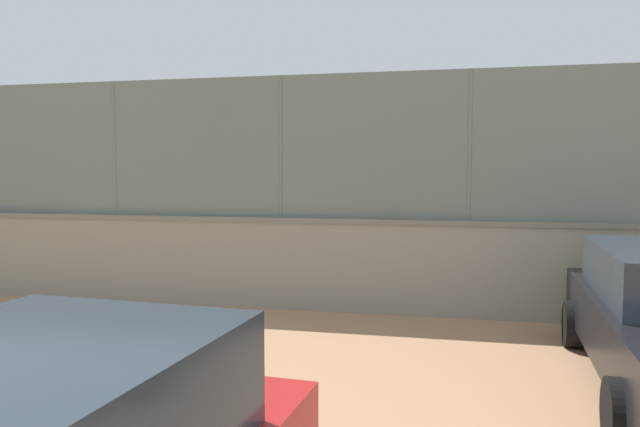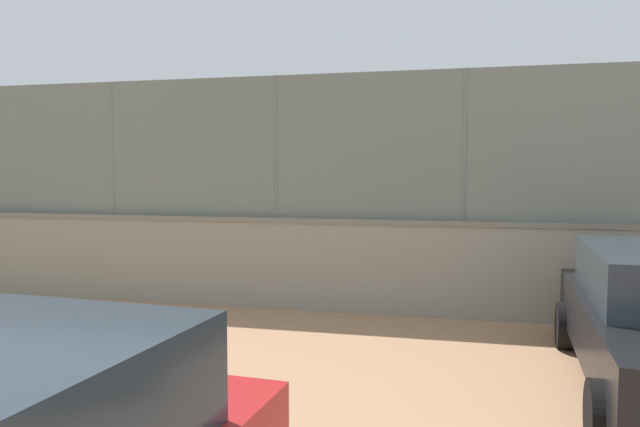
{
  "view_description": "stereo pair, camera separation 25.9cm",
  "coord_description": "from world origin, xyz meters",
  "px_view_note": "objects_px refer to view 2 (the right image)",
  "views": [
    {
      "loc": [
        -3.95,
        20.22,
        2.35
      ],
      "look_at": [
        -1.27,
        5.63,
        1.3
      ],
      "focal_mm": 33.8,
      "sensor_mm": 36.0,
      "label": 1
    },
    {
      "loc": [
        -4.2,
        20.17,
        2.35
      ],
      "look_at": [
        -1.27,
        5.63,
        1.3
      ],
      "focal_mm": 33.8,
      "sensor_mm": 36.0,
      "label": 2
    }
  ],
  "objects_px": {
    "player_near_wall_returning": "(446,216)",
    "player_foreground_swinging": "(347,216)",
    "player_baseline_waiting": "(283,221)",
    "sports_ball": "(494,224)"
  },
  "relations": [
    {
      "from": "player_baseline_waiting",
      "to": "player_foreground_swinging",
      "type": "height_order",
      "value": "player_baseline_waiting"
    },
    {
      "from": "player_foreground_swinging",
      "to": "sports_ball",
      "type": "xyz_separation_m",
      "value": [
        -4.39,
        3.06,
        0.08
      ]
    },
    {
      "from": "player_near_wall_returning",
      "to": "player_foreground_swinging",
      "type": "bearing_deg",
      "value": -17.1
    },
    {
      "from": "player_near_wall_returning",
      "to": "player_foreground_swinging",
      "type": "xyz_separation_m",
      "value": [
        3.17,
        -0.98,
        -0.12
      ]
    },
    {
      "from": "player_baseline_waiting",
      "to": "sports_ball",
      "type": "distance_m",
      "value": 5.59
    },
    {
      "from": "player_baseline_waiting",
      "to": "player_foreground_swinging",
      "type": "relative_size",
      "value": 1.11
    },
    {
      "from": "player_baseline_waiting",
      "to": "player_foreground_swinging",
      "type": "distance_m",
      "value": 3.89
    },
    {
      "from": "player_foreground_swinging",
      "to": "sports_ball",
      "type": "bearing_deg",
      "value": 145.15
    },
    {
      "from": "player_near_wall_returning",
      "to": "player_baseline_waiting",
      "type": "relative_size",
      "value": 1.01
    },
    {
      "from": "player_foreground_swinging",
      "to": "player_baseline_waiting",
      "type": "bearing_deg",
      "value": 72.67
    }
  ]
}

